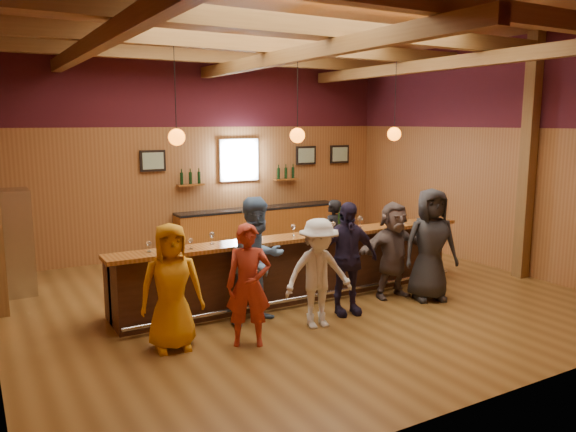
{
  "coord_description": "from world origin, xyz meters",
  "views": [
    {
      "loc": [
        -4.64,
        -7.76,
        2.92
      ],
      "look_at": [
        0.0,
        0.3,
        1.35
      ],
      "focal_mm": 35.0,
      "sensor_mm": 36.0,
      "label": 1
    }
  ],
  "objects": [
    {
      "name": "bottle_a",
      "position": [
        0.82,
        -0.06,
        1.26
      ],
      "size": [
        0.08,
        0.08,
        0.38
      ],
      "color": "black",
      "rests_on": "bar_counter"
    },
    {
      "name": "bottle_b",
      "position": [
        0.88,
        -0.02,
        1.25
      ],
      "size": [
        0.08,
        0.08,
        0.35
      ],
      "color": "black",
      "rests_on": "bar_counter"
    },
    {
      "name": "window",
      "position": [
        0.8,
        3.95,
        2.05
      ],
      "size": [
        0.95,
        0.09,
        0.95
      ],
      "color": "silver",
      "rests_on": "room"
    },
    {
      "name": "bar_counter",
      "position": [
        0.02,
        0.15,
        0.52
      ],
      "size": [
        6.3,
        1.07,
        1.11
      ],
      "color": "black",
      "rests_on": "ground"
    },
    {
      "name": "glass_f",
      "position": [
        0.55,
        -0.24,
        1.24
      ],
      "size": [
        0.08,
        0.08,
        0.18
      ],
      "color": "silver",
      "rests_on": "bar_counter"
    },
    {
      "name": "stainless_fridge",
      "position": [
        -4.1,
        2.6,
        0.9
      ],
      "size": [
        0.7,
        0.7,
        1.8
      ],
      "primitive_type": "cube",
      "color": "silver",
      "rests_on": "ground"
    },
    {
      "name": "glass_h",
      "position": [
        2.1,
        -0.19,
        1.25
      ],
      "size": [
        0.09,
        0.09,
        0.19
      ],
      "color": "silver",
      "rests_on": "bar_counter"
    },
    {
      "name": "pendant_lights",
      "position": [
        0.0,
        0.0,
        2.71
      ],
      "size": [
        4.24,
        0.24,
        1.37
      ],
      "color": "black",
      "rests_on": "room"
    },
    {
      "name": "customer_denim",
      "position": [
        -1.07,
        -0.69,
        0.93
      ],
      "size": [
        1.04,
        0.88,
        1.86
      ],
      "primitive_type": "imported",
      "rotation": [
        0.0,
        0.0,
        0.22
      ],
      "color": "#4D709A",
      "rests_on": "ground"
    },
    {
      "name": "customer_orange",
      "position": [
        -2.48,
        -1.01,
        0.83
      ],
      "size": [
        0.88,
        0.64,
        1.66
      ],
      "primitive_type": "imported",
      "rotation": [
        0.0,
        0.0,
        -0.15
      ],
      "color": "orange",
      "rests_on": "ground"
    },
    {
      "name": "glass_d",
      "position": [
        -0.9,
        -0.26,
        1.23
      ],
      "size": [
        0.07,
        0.07,
        0.17
      ],
      "color": "silver",
      "rests_on": "bar_counter"
    },
    {
      "name": "customer_dark",
      "position": [
        1.87,
        -1.14,
        0.93
      ],
      "size": [
        1.05,
        0.86,
        1.85
      ],
      "primitive_type": "imported",
      "rotation": [
        0.0,
        0.0,
        -0.34
      ],
      "color": "#242426",
      "rests_on": "ground"
    },
    {
      "name": "room",
      "position": [
        0.0,
        0.06,
        3.21
      ],
      "size": [
        9.04,
        9.0,
        4.52
      ],
      "color": "brown",
      "rests_on": "ground"
    },
    {
      "name": "customer_redvest",
      "position": [
        -1.56,
        -1.38,
        0.81
      ],
      "size": [
        0.7,
        0.61,
        1.63
      ],
      "primitive_type": "imported",
      "rotation": [
        0.0,
        0.0,
        -0.46
      ],
      "color": "#A02F1D",
      "rests_on": "ground"
    },
    {
      "name": "glass_c",
      "position": [
        -1.53,
        -0.09,
        1.24
      ],
      "size": [
        0.08,
        0.08,
        0.19
      ],
      "color": "silver",
      "rests_on": "bar_counter"
    },
    {
      "name": "customer_white",
      "position": [
        -0.42,
        -1.29,
        0.79
      ],
      "size": [
        1.1,
        0.74,
        1.58
      ],
      "primitive_type": "imported",
      "rotation": [
        0.0,
        0.0,
        -0.15
      ],
      "color": "silver",
      "rests_on": "ground"
    },
    {
      "name": "back_bar_cabinet",
      "position": [
        1.2,
        3.72,
        0.48
      ],
      "size": [
        4.0,
        0.52,
        0.95
      ],
      "color": "brown",
      "rests_on": "ground"
    },
    {
      "name": "wine_shelves",
      "position": [
        0.8,
        3.88,
        1.62
      ],
      "size": [
        3.0,
        0.18,
        0.3
      ],
      "color": "brown",
      "rests_on": "room"
    },
    {
      "name": "glass_g",
      "position": [
        1.21,
        -0.1,
        1.25
      ],
      "size": [
        0.09,
        0.09,
        0.2
      ],
      "color": "silver",
      "rests_on": "bar_counter"
    },
    {
      "name": "ice_bucket",
      "position": [
        0.35,
        -0.14,
        1.22
      ],
      "size": [
        0.2,
        0.2,
        0.22
      ],
      "primitive_type": "cylinder",
      "color": "brown",
      "rests_on": "bar_counter"
    },
    {
      "name": "glass_b",
      "position": [
        -1.92,
        -0.24,
        1.22
      ],
      "size": [
        0.07,
        0.07,
        0.16
      ],
      "color": "silver",
      "rests_on": "bar_counter"
    },
    {
      "name": "framed_pictures",
      "position": [
        1.67,
        3.94,
        2.1
      ],
      "size": [
        5.35,
        0.05,
        0.45
      ],
      "color": "black",
      "rests_on": "room"
    },
    {
      "name": "customer_brown",
      "position": [
        1.43,
        -0.74,
        0.81
      ],
      "size": [
        1.53,
        0.57,
        1.62
      ],
      "primitive_type": "imported",
      "rotation": [
        0.0,
        0.0,
        -0.06
      ],
      "color": "#5C4D49",
      "rests_on": "ground"
    },
    {
      "name": "bartender",
      "position": [
        1.35,
        0.94,
        0.73
      ],
      "size": [
        0.63,
        0.54,
        1.46
      ],
      "primitive_type": "imported",
      "rotation": [
        0.0,
        0.0,
        3.58
      ],
      "color": "black",
      "rests_on": "ground"
    },
    {
      "name": "customer_navy",
      "position": [
        0.25,
        -1.03,
        0.87
      ],
      "size": [
        1.08,
        0.61,
        1.74
      ],
      "primitive_type": "imported",
      "rotation": [
        0.0,
        0.0,
        -0.19
      ],
      "color": "#1F1A34",
      "rests_on": "ground"
    },
    {
      "name": "glass_e",
      "position": [
        -0.17,
        -0.17,
        1.24
      ],
      "size": [
        0.08,
        0.08,
        0.19
      ],
      "color": "silver",
      "rests_on": "bar_counter"
    },
    {
      "name": "glass_a",
      "position": [
        -2.5,
        -0.13,
        1.22
      ],
      "size": [
        0.07,
        0.07,
        0.16
      ],
      "color": "silver",
      "rests_on": "bar_counter"
    }
  ]
}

